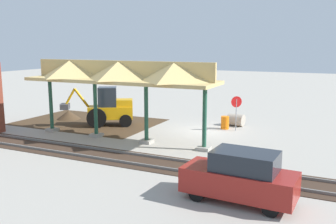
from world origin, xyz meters
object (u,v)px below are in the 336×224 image
(stop_sign, at_px, (236,106))
(concrete_pipe, at_px, (236,120))
(traffic_barrel, at_px, (225,123))
(backhoe, at_px, (109,108))
(distant_parked_car, at_px, (240,177))

(stop_sign, distance_m, concrete_pipe, 2.11)
(concrete_pipe, relative_size, traffic_barrel, 1.39)
(backhoe, bearing_deg, stop_sign, -165.95)
(stop_sign, relative_size, distant_parked_car, 0.56)
(stop_sign, relative_size, concrete_pipe, 1.92)
(stop_sign, relative_size, traffic_barrel, 2.67)
(backhoe, xyz_separation_m, traffic_barrel, (-8.05, -2.48, -0.82))
(stop_sign, distance_m, distant_parked_car, 11.97)
(backhoe, bearing_deg, distant_parked_car, 142.63)
(backhoe, relative_size, distant_parked_car, 1.17)
(traffic_barrel, bearing_deg, distant_parked_car, 109.21)
(stop_sign, xyz_separation_m, backhoe, (8.89, 2.22, -0.46))
(stop_sign, height_order, traffic_barrel, stop_sign)
(stop_sign, bearing_deg, distant_parked_car, 105.80)
(backhoe, bearing_deg, concrete_pipe, -155.62)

